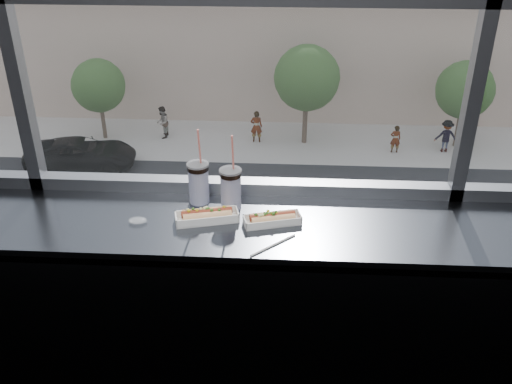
# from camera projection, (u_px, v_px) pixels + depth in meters

# --- Properties ---
(wall_back_lower) EXTENTS (6.00, 0.00, 6.00)m
(wall_back_lower) POSITION_uv_depth(u_px,v_px,m) (244.00, 282.00, 3.01)
(wall_back_lower) COLOR black
(wall_back_lower) RESTS_ON ground
(counter) EXTENTS (6.00, 0.55, 0.06)m
(counter) POSITION_uv_depth(u_px,v_px,m) (238.00, 227.00, 2.52)
(counter) COLOR #4F535A
(counter) RESTS_ON ground
(counter_fascia) EXTENTS (6.00, 0.04, 1.04)m
(counter_fascia) POSITION_uv_depth(u_px,v_px,m) (235.00, 356.00, 2.55)
(counter_fascia) COLOR #4F535A
(counter_fascia) RESTS_ON ground
(hotdog_tray_left) EXTENTS (0.29, 0.16, 0.07)m
(hotdog_tray_left) POSITION_uv_depth(u_px,v_px,m) (207.00, 215.00, 2.50)
(hotdog_tray_left) COLOR white
(hotdog_tray_left) RESTS_ON counter
(hotdog_tray_right) EXTENTS (0.26, 0.14, 0.06)m
(hotdog_tray_right) POSITION_uv_depth(u_px,v_px,m) (272.00, 219.00, 2.48)
(hotdog_tray_right) COLOR white
(hotdog_tray_right) RESTS_ON counter
(soda_cup_left) EXTENTS (0.10, 0.10, 0.37)m
(soda_cup_left) POSITION_uv_depth(u_px,v_px,m) (199.00, 181.00, 2.61)
(soda_cup_left) COLOR white
(soda_cup_left) RESTS_ON counter
(soda_cup_right) EXTENTS (0.10, 0.10, 0.37)m
(soda_cup_right) POSITION_uv_depth(u_px,v_px,m) (231.00, 187.00, 2.56)
(soda_cup_right) COLOR white
(soda_cup_right) RESTS_ON counter
(loose_straw) EXTENTS (0.18, 0.17, 0.01)m
(loose_straw) POSITION_uv_depth(u_px,v_px,m) (273.00, 245.00, 2.34)
(loose_straw) COLOR white
(loose_straw) RESTS_ON counter
(wrapper) EXTENTS (0.09, 0.06, 0.02)m
(wrapper) POSITION_uv_depth(u_px,v_px,m) (138.00, 220.00, 2.49)
(wrapper) COLOR silver
(wrapper) RESTS_ON counter
(plaza_ground) EXTENTS (120.00, 120.00, 0.00)m
(plaza_ground) POSITION_uv_depth(u_px,v_px,m) (286.00, 66.00, 46.62)
(plaza_ground) COLOR #BBB4AD
(plaza_ground) RESTS_ON ground
(street_asphalt) EXTENTS (80.00, 10.00, 0.06)m
(street_asphalt) POSITION_uv_depth(u_px,v_px,m) (280.00, 212.00, 26.06)
(street_asphalt) COLOR black
(street_asphalt) RESTS_ON plaza_ground
(far_sidewalk) EXTENTS (80.00, 6.00, 0.04)m
(far_sidewalk) POSITION_uv_depth(u_px,v_px,m) (283.00, 142.00, 33.06)
(far_sidewalk) COLOR #BBB4AD
(far_sidewalk) RESTS_ON plaza_ground
(far_building) EXTENTS (50.00, 14.00, 8.00)m
(far_building) POSITION_uv_depth(u_px,v_px,m) (286.00, 32.00, 39.88)
(far_building) COLOR tan
(far_building) RESTS_ON plaza_ground
(car_near_d) EXTENTS (2.50, 5.99, 2.00)m
(car_near_d) POSITION_uv_depth(u_px,v_px,m) (493.00, 250.00, 21.65)
(car_near_d) COLOR #E7EACA
(car_near_d) RESTS_ON street_asphalt
(car_near_c) EXTENTS (3.03, 6.30, 2.04)m
(car_near_c) POSITION_uv_depth(u_px,v_px,m) (325.00, 244.00, 21.96)
(car_near_c) COLOR #63190E
(car_near_c) RESTS_ON street_asphalt
(car_near_b) EXTENTS (2.81, 6.62, 2.20)m
(car_near_b) POSITION_uv_depth(u_px,v_px,m) (109.00, 235.00, 22.35)
(car_near_b) COLOR black
(car_near_b) RESTS_ON street_asphalt
(car_far_a) EXTENTS (3.32, 6.50, 2.08)m
(car_far_a) POSITION_uv_depth(u_px,v_px,m) (80.00, 149.00, 29.57)
(car_far_a) COLOR black
(car_far_a) RESTS_ON street_asphalt
(pedestrian_b) EXTENTS (1.00, 0.75, 2.24)m
(pedestrian_b) POSITION_uv_depth(u_px,v_px,m) (256.00, 123.00, 32.54)
(pedestrian_b) COLOR #66605B
(pedestrian_b) RESTS_ON far_sidewalk
(pedestrian_d) EXTENTS (0.99, 0.74, 2.22)m
(pedestrian_d) POSITION_uv_depth(u_px,v_px,m) (447.00, 133.00, 31.36)
(pedestrian_d) COLOR #66605B
(pedestrian_d) RESTS_ON far_sidewalk
(pedestrian_a) EXTENTS (0.76, 1.01, 2.27)m
(pedestrian_a) POSITION_uv_depth(u_px,v_px,m) (162.00, 119.00, 33.07)
(pedestrian_a) COLOR #66605B
(pedestrian_a) RESTS_ON far_sidewalk
(pedestrian_c) EXTENTS (0.84, 0.63, 1.90)m
(pedestrian_c) POSITION_uv_depth(u_px,v_px,m) (396.00, 136.00, 31.35)
(pedestrian_c) COLOR #66605B
(pedestrian_c) RESTS_ON far_sidewalk
(tree_left) EXTENTS (3.03, 3.03, 4.73)m
(tree_left) POSITION_uv_depth(u_px,v_px,m) (98.00, 86.00, 32.05)
(tree_left) COLOR #47382B
(tree_left) RESTS_ON far_sidewalk
(tree_center) EXTENTS (3.64, 3.64, 5.69)m
(tree_center) POSITION_uv_depth(u_px,v_px,m) (307.00, 78.00, 31.14)
(tree_center) COLOR #47382B
(tree_center) RESTS_ON far_sidewalk
(tree_right) EXTENTS (3.16, 3.16, 4.94)m
(tree_right) POSITION_uv_depth(u_px,v_px,m) (465.00, 90.00, 30.95)
(tree_right) COLOR #47382B
(tree_right) RESTS_ON far_sidewalk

